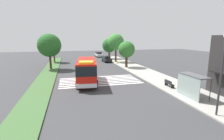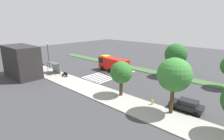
% 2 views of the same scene
% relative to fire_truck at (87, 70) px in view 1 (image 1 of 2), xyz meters
% --- Properties ---
extents(ground_plane, '(120.00, 120.00, 0.00)m').
position_rel_fire_truck_xyz_m(ground_plane, '(-2.68, 2.09, -1.99)').
color(ground_plane, '#38383A').
extents(sidewalk, '(60.00, 5.13, 0.14)m').
position_rel_fire_truck_xyz_m(sidewalk, '(-2.68, 11.38, -1.92)').
color(sidewalk, '#9E9B93').
rests_on(sidewalk, ground_plane).
extents(median_strip, '(60.00, 3.00, 0.14)m').
position_rel_fire_truck_xyz_m(median_strip, '(-2.68, -6.13, -1.92)').
color(median_strip, '#3D6033').
rests_on(median_strip, ground_plane).
extents(crosswalk, '(5.85, 12.11, 0.01)m').
position_rel_fire_truck_xyz_m(crosswalk, '(-1.07, 2.09, -1.98)').
color(crosswalk, silver).
rests_on(crosswalk, ground_plane).
extents(fire_truck, '(8.98, 3.61, 3.62)m').
position_rel_fire_truck_xyz_m(fire_truck, '(0.00, 0.00, 0.00)').
color(fire_truck, red).
rests_on(fire_truck, ground_plane).
extents(parked_car_west, '(4.71, 2.32, 1.77)m').
position_rel_fire_truck_xyz_m(parked_car_west, '(-33.25, 7.61, -1.08)').
color(parked_car_west, silver).
rests_on(parked_car_west, ground_plane).
extents(parked_car_mid, '(4.37, 2.19, 1.62)m').
position_rel_fire_truck_xyz_m(parked_car_mid, '(-20.68, 7.62, -1.15)').
color(parked_car_mid, black).
rests_on(parked_car_mid, ground_plane).
extents(bus_stop_shelter, '(3.50, 1.40, 2.46)m').
position_rel_fire_truck_xyz_m(bus_stop_shelter, '(8.86, 10.29, -0.10)').
color(bus_stop_shelter, '#4C4C51').
rests_on(bus_stop_shelter, sidewalk).
extents(bench_near_shelter, '(1.60, 0.50, 0.90)m').
position_rel_fire_truck_xyz_m(bench_near_shelter, '(4.86, 10.29, -1.40)').
color(bench_near_shelter, black).
rests_on(bench_near_shelter, sidewalk).
extents(street_lamp, '(0.36, 0.36, 6.73)m').
position_rel_fire_truck_xyz_m(street_lamp, '(13.21, 9.42, 2.08)').
color(street_lamp, '#2D2D30').
rests_on(street_lamp, sidewalk).
extents(sidewalk_tree_far_west, '(4.28, 4.28, 6.19)m').
position_rel_fire_truck_xyz_m(sidewalk_tree_far_west, '(-26.85, 9.82, 2.18)').
color(sidewalk_tree_far_west, '#47301E').
rests_on(sidewalk_tree_far_west, sidewalk).
extents(sidewalk_tree_west, '(4.32, 4.32, 7.46)m').
position_rel_fire_truck_xyz_m(sidewalk_tree_west, '(-19.45, 9.82, 3.41)').
color(sidewalk_tree_west, '#47301E').
rests_on(sidewalk_tree_west, sidewalk).
extents(sidewalk_tree_center, '(3.59, 3.59, 5.69)m').
position_rel_fire_truck_xyz_m(sidewalk_tree_center, '(-10.85, 9.82, 2.00)').
color(sidewalk_tree_center, '#47301E').
rests_on(sidewalk_tree_center, sidewalk).
extents(median_tree_far_west, '(3.75, 3.75, 5.96)m').
position_rel_fire_truck_xyz_m(median_tree_far_west, '(-23.21, -6.13, 2.21)').
color(median_tree_far_west, '#513823').
rests_on(median_tree_far_west, median_strip).
extents(median_tree_west, '(4.73, 4.73, 7.25)m').
position_rel_fire_truck_xyz_m(median_tree_west, '(-12.86, -6.13, 3.02)').
color(median_tree_west, '#47301E').
rests_on(median_tree_west, median_strip).
extents(fire_hydrant, '(0.28, 0.28, 0.70)m').
position_rel_fire_truck_xyz_m(fire_hydrant, '(-16.41, 9.32, -1.50)').
color(fire_hydrant, gold).
rests_on(fire_hydrant, sidewalk).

